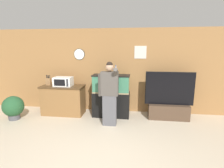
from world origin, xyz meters
The scene contains 9 objects.
ground_plane centered at (0.00, 0.00, 0.00)m, with size 18.00×18.00×0.00m, color beige.
wall_back_paneled centered at (0.00, 2.79, 1.30)m, with size 10.00×0.08×2.60m.
counter_island centered at (-1.48, 2.28, 0.45)m, with size 1.29×0.62×0.89m.
microwave centered at (-1.44, 2.26, 1.03)m, with size 0.54×0.34×0.27m.
knife_block centered at (-1.94, 2.32, 1.00)m, with size 0.15×0.10×0.32m.
aquarium_on_stand centered at (0.01, 2.29, 0.63)m, with size 1.08×0.45×1.25m.
tv_on_stand centered at (1.67, 2.31, 0.40)m, with size 1.36×0.40×1.36m.
person_standing centered at (0.04, 1.67, 0.88)m, with size 0.53×0.40×1.68m.
potted_plant centered at (-2.73, 1.68, 0.37)m, with size 0.58×0.58×0.68m.
Camera 1 is at (0.69, -2.64, 2.02)m, focal length 28.00 mm.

